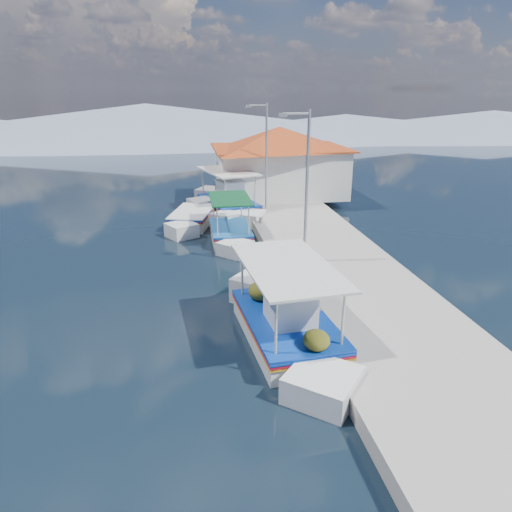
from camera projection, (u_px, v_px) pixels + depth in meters
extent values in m
plane|color=black|center=(194.00, 300.00, 16.85)|extent=(160.00, 160.00, 0.00)
cube|color=gray|center=(309.00, 237.00, 23.20)|extent=(5.00, 44.00, 0.50)
cylinder|color=#A5A8AD|center=(319.00, 314.00, 14.40)|extent=(0.20, 0.20, 0.30)
cylinder|color=#A5A8AD|center=(285.00, 259.00, 19.04)|extent=(0.20, 0.20, 0.30)
cylinder|color=#A5A8AD|center=(261.00, 220.00, 24.62)|extent=(0.20, 0.20, 0.30)
cylinder|color=#A5A8AD|center=(246.00, 196.00, 30.20)|extent=(0.20, 0.20, 0.30)
cube|color=silver|center=(286.00, 333.00, 14.12)|extent=(2.73, 4.73, 0.99)
cube|color=silver|center=(276.00, 289.00, 16.90)|extent=(2.33, 2.33, 1.10)
cube|color=silver|center=(300.00, 391.00, 11.40)|extent=(2.26, 2.26, 0.94)
cube|color=#0B3394|center=(286.00, 319.00, 13.97)|extent=(2.81, 4.87, 0.06)
cube|color=#A50E23|center=(286.00, 322.00, 14.00)|extent=(2.81, 4.87, 0.05)
cube|color=gold|center=(286.00, 324.00, 14.02)|extent=(2.81, 4.87, 0.04)
cube|color=#0B3394|center=(287.00, 317.00, 13.94)|extent=(2.83, 4.83, 0.05)
cube|color=brown|center=(286.00, 318.00, 13.95)|extent=(2.53, 4.62, 0.05)
cube|color=silver|center=(288.00, 305.00, 13.47)|extent=(1.39, 1.47, 1.15)
cube|color=silver|center=(289.00, 286.00, 13.26)|extent=(1.51, 1.59, 0.06)
cylinder|color=beige|center=(253.00, 270.00, 15.41)|extent=(0.07, 0.07, 1.67)
cylinder|color=beige|center=(308.00, 268.00, 15.51)|extent=(0.07, 0.07, 1.67)
cylinder|color=beige|center=(260.00, 324.00, 11.84)|extent=(0.07, 0.07, 1.67)
cylinder|color=beige|center=(332.00, 322.00, 11.94)|extent=(0.07, 0.07, 1.67)
cube|color=silver|center=(288.00, 266.00, 13.39)|extent=(2.84, 4.74, 0.07)
ellipsoid|color=#3C4612|center=(269.00, 289.00, 15.20)|extent=(0.79, 0.87, 0.59)
ellipsoid|color=#3C4612|center=(289.00, 284.00, 15.75)|extent=(0.67, 0.73, 0.50)
ellipsoid|color=#3C4612|center=(303.00, 342.00, 12.11)|extent=(0.71, 0.78, 0.53)
sphere|color=#EE3F07|center=(318.00, 285.00, 14.33)|extent=(0.42, 0.42, 0.42)
cube|color=silver|center=(231.00, 236.00, 23.47)|extent=(1.87, 3.45, 0.88)
cube|color=silver|center=(226.00, 222.00, 25.58)|extent=(1.88, 1.88, 0.97)
cube|color=silver|center=(236.00, 250.00, 21.39)|extent=(1.83, 1.83, 0.83)
cube|color=#0B3394|center=(230.00, 228.00, 23.33)|extent=(1.93, 3.56, 0.06)
cube|color=#A50E23|center=(230.00, 230.00, 23.36)|extent=(1.93, 3.56, 0.05)
cube|color=gold|center=(230.00, 231.00, 23.38)|extent=(1.93, 3.56, 0.04)
cube|color=#1C60AA|center=(230.00, 227.00, 23.31)|extent=(1.94, 3.52, 0.05)
cube|color=brown|center=(230.00, 227.00, 23.32)|extent=(1.72, 3.38, 0.05)
cylinder|color=beige|center=(213.00, 207.00, 24.30)|extent=(0.06, 0.06, 1.48)
cylinder|color=beige|center=(241.00, 206.00, 24.52)|extent=(0.06, 0.06, 1.48)
cylinder|color=beige|center=(218.00, 222.00, 21.62)|extent=(0.06, 0.06, 1.48)
cylinder|color=beige|center=(249.00, 220.00, 21.84)|extent=(0.06, 0.06, 1.48)
cube|color=#0D4524|center=(230.00, 199.00, 22.82)|extent=(1.96, 3.45, 0.06)
cube|color=silver|center=(193.00, 220.00, 26.12)|extent=(2.80, 3.99, 1.01)
cube|color=silver|center=(181.00, 209.00, 28.15)|extent=(1.87, 1.87, 1.11)
cube|color=silver|center=(206.00, 231.00, 24.12)|extent=(1.82, 1.82, 0.95)
cube|color=#0B3394|center=(192.00, 212.00, 25.96)|extent=(2.88, 4.11, 0.06)
cube|color=#A50E23|center=(192.00, 214.00, 25.99)|extent=(2.88, 4.11, 0.05)
cube|color=gold|center=(192.00, 215.00, 26.02)|extent=(2.88, 4.11, 0.04)
cube|color=silver|center=(192.00, 211.00, 25.94)|extent=(2.89, 4.08, 0.05)
cube|color=brown|center=(192.00, 212.00, 25.95)|extent=(2.63, 3.88, 0.05)
cube|color=silver|center=(228.00, 209.00, 28.56)|extent=(3.51, 4.98, 1.06)
cube|color=silver|center=(236.00, 196.00, 31.32)|extent=(2.30, 2.30, 1.17)
cube|color=silver|center=(219.00, 222.00, 25.85)|extent=(2.23, 2.23, 1.01)
cube|color=#0B3394|center=(228.00, 201.00, 28.40)|extent=(3.62, 5.13, 0.07)
cube|color=#A50E23|center=(228.00, 203.00, 28.43)|extent=(3.62, 5.13, 0.06)
cube|color=gold|center=(228.00, 204.00, 28.45)|extent=(3.62, 5.13, 0.04)
cube|color=#0B3394|center=(228.00, 200.00, 28.37)|extent=(3.63, 5.09, 0.06)
cube|color=brown|center=(228.00, 200.00, 28.38)|extent=(3.30, 4.84, 0.06)
cube|color=silver|center=(227.00, 192.00, 27.86)|extent=(1.64, 1.76, 1.23)
cube|color=silver|center=(227.00, 181.00, 27.64)|extent=(1.79, 1.90, 0.07)
cylinder|color=beige|center=(219.00, 180.00, 29.95)|extent=(0.08, 0.08, 1.79)
cylinder|color=beige|center=(248.00, 180.00, 29.73)|extent=(0.08, 0.08, 1.79)
cylinder|color=beige|center=(206.00, 192.00, 26.42)|extent=(0.08, 0.08, 1.79)
cylinder|color=beige|center=(238.00, 193.00, 26.20)|extent=(0.08, 0.08, 1.79)
cube|color=silver|center=(228.00, 171.00, 27.77)|extent=(3.62, 5.01, 0.08)
cube|color=white|center=(279.00, 171.00, 31.02)|extent=(8.00, 6.00, 3.00)
cube|color=#AD3E18|center=(280.00, 148.00, 30.49)|extent=(8.64, 6.48, 0.10)
pyramid|color=#AD3E18|center=(280.00, 138.00, 30.27)|extent=(10.49, 10.49, 1.40)
cube|color=brown|center=(221.00, 184.00, 29.68)|extent=(0.06, 1.00, 2.00)
cube|color=#0B3394|center=(218.00, 168.00, 31.80)|extent=(0.06, 1.20, 0.90)
cylinder|color=#A5A8AD|center=(307.00, 189.00, 18.19)|extent=(0.12, 0.12, 6.00)
cylinder|color=#A5A8AD|center=(296.00, 113.00, 17.15)|extent=(1.00, 0.08, 0.08)
cube|color=#A5A8AD|center=(283.00, 115.00, 17.10)|extent=(0.30, 0.14, 0.14)
cylinder|color=#A5A8AD|center=(266.00, 158.00, 26.56)|extent=(0.12, 0.12, 6.00)
cylinder|color=#A5A8AD|center=(258.00, 105.00, 25.52)|extent=(1.00, 0.08, 0.08)
cube|color=#A5A8AD|center=(249.00, 106.00, 25.46)|extent=(0.30, 0.14, 0.14)
cone|color=slate|center=(147.00, 123.00, 67.33)|extent=(96.00, 96.00, 5.50)
cone|color=slate|center=(345.00, 127.00, 71.99)|extent=(76.80, 76.80, 3.80)
cone|color=slate|center=(492.00, 124.00, 75.57)|extent=(89.60, 89.60, 4.20)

